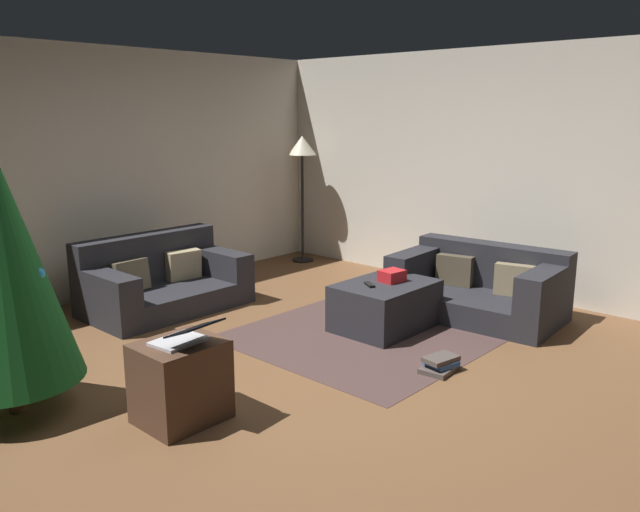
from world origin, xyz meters
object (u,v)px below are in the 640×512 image
(side_table, at_px, (181,381))
(tv_remote, at_px, (370,285))
(corner_lamp, at_px, (302,155))
(ottoman, at_px, (385,305))
(couch_right, at_px, (481,287))
(book_stack, at_px, (440,364))
(laptop, at_px, (185,336))
(christmas_tree, at_px, (1,262))
(couch_left, at_px, (160,281))
(gift_box, at_px, (392,276))

(side_table, bearing_deg, tv_remote, 4.41)
(corner_lamp, bearing_deg, ottoman, -120.35)
(couch_right, height_order, corner_lamp, corner_lamp)
(side_table, xyz_separation_m, book_stack, (1.79, -0.80, -0.21))
(book_stack, bearing_deg, laptop, 157.52)
(christmas_tree, xyz_separation_m, side_table, (0.67, -0.90, -0.75))
(couch_left, height_order, side_table, couch_left)
(gift_box, bearing_deg, side_table, -177.39)
(side_table, distance_m, corner_lamp, 4.65)
(tv_remote, height_order, side_table, side_table)
(ottoman, bearing_deg, corner_lamp, 59.65)
(corner_lamp, bearing_deg, couch_left, -171.09)
(tv_remote, relative_size, christmas_tree, 0.08)
(gift_box, xyz_separation_m, christmas_tree, (-3.07, 0.79, 0.54))
(gift_box, height_order, book_stack, gift_box)
(corner_lamp, bearing_deg, gift_box, -118.80)
(couch_right, distance_m, tv_remote, 1.24)
(ottoman, relative_size, side_table, 1.72)
(ottoman, height_order, laptop, laptop)
(couch_right, distance_m, laptop, 3.28)
(tv_remote, relative_size, book_stack, 0.51)
(tv_remote, relative_size, side_table, 0.30)
(corner_lamp, bearing_deg, couch_right, -99.29)
(ottoman, distance_m, corner_lamp, 3.04)
(tv_remote, bearing_deg, corner_lamp, 87.85)
(couch_left, xyz_separation_m, book_stack, (0.51, -2.95, -0.22))
(ottoman, xyz_separation_m, corner_lamp, (1.42, 2.42, 1.18))
(tv_remote, bearing_deg, side_table, -143.87)
(couch_right, relative_size, corner_lamp, 0.98)
(christmas_tree, bearing_deg, book_stack, -34.52)
(couch_left, height_order, gift_box, couch_left)
(side_table, xyz_separation_m, laptop, (0.01, -0.06, 0.32))
(couch_left, height_order, christmas_tree, christmas_tree)
(gift_box, relative_size, book_stack, 0.68)
(ottoman, relative_size, tv_remote, 5.66)
(christmas_tree, bearing_deg, gift_box, -14.40)
(couch_right, distance_m, corner_lamp, 3.10)
(laptop, relative_size, book_stack, 1.33)
(ottoman, relative_size, christmas_tree, 0.48)
(gift_box, bearing_deg, corner_lamp, 61.20)
(ottoman, bearing_deg, gift_box, -5.01)
(couch_left, relative_size, book_stack, 4.98)
(tv_remote, height_order, book_stack, tv_remote)
(tv_remote, xyz_separation_m, book_stack, (-0.35, -0.96, -0.38))
(couch_left, xyz_separation_m, christmas_tree, (-1.96, -1.25, 0.74))
(couch_right, height_order, gift_box, couch_right)
(gift_box, distance_m, tv_remote, 0.27)
(laptop, xyz_separation_m, book_stack, (1.79, -0.74, -0.52))
(tv_remote, bearing_deg, laptop, -142.28)
(couch_right, relative_size, christmas_tree, 0.85)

